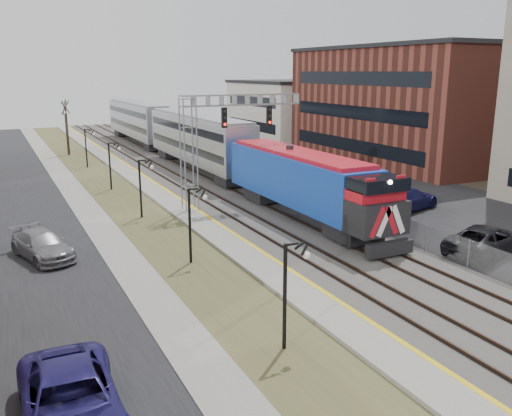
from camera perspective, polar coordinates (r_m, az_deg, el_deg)
street_west at (r=43.50m, az=-23.87°, el=0.08°), size 7.00×120.00×0.04m
sidewalk at (r=43.85m, az=-18.02°, el=0.74°), size 2.00×120.00×0.08m
grass_median at (r=44.34m, az=-14.19°, el=1.14°), size 4.00×120.00×0.06m
platform at (r=45.00m, az=-10.47°, el=1.65°), size 2.00×120.00×0.24m
ballast_bed at (r=46.55m, az=-4.54°, el=2.23°), size 8.00×120.00×0.20m
parking_lot at (r=52.08m, az=7.84°, el=3.34°), size 16.00×120.00×0.04m
platform_edge at (r=45.21m, az=-9.40°, el=1.91°), size 0.24×120.00×0.01m
track_near at (r=45.84m, az=-6.87°, el=2.21°), size 1.58×120.00×0.15m
track_far at (r=47.07m, az=-2.85°, el=2.61°), size 1.58×120.00×0.15m
train at (r=57.43m, az=-7.53°, el=7.25°), size 3.00×63.05×5.33m
signal_gantry at (r=38.23m, az=-4.69°, el=7.95°), size 9.00×1.07×8.15m
lampposts at (r=28.17m, az=-7.17°, el=-1.82°), size 0.14×62.14×4.00m
fence at (r=48.08m, az=0.11°, el=3.51°), size 0.04×120.00×1.60m
buildings_east at (r=57.61m, az=22.09°, el=9.79°), size 16.00×76.00×15.00m
car_lot_c at (r=32.03m, az=23.09°, el=-3.15°), size 6.24×4.14×1.59m
car_lot_d at (r=40.21m, az=15.60°, el=0.90°), size 6.13×3.92×1.65m
car_lot_e at (r=42.25m, az=12.84°, el=1.48°), size 3.97×1.65×1.34m
car_street_a at (r=16.74m, az=-18.93°, el=-18.83°), size 2.88×5.91×1.62m
car_street_b at (r=31.01m, az=-21.60°, el=-3.71°), size 3.37×5.30×1.43m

